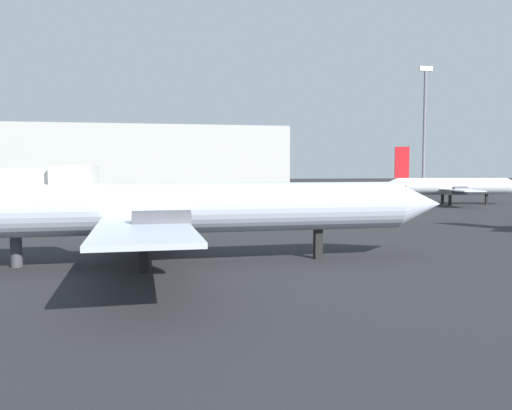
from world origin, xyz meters
The scene contains 4 objects.
airplane_at_gate centered at (-2.66, 24.84, 3.56)m, with size 38.28×26.76×11.16m.
airplane_far_left centered at (46.10, 72.14, 3.11)m, with size 25.23×21.00×9.74m.
light_mast_right centered at (43.19, 76.07, 13.16)m, with size 2.40×0.50×23.71m.
terminal_building centered at (-3.79, 117.10, 7.72)m, with size 60.10×26.99×15.45m, color #B7B7B2.
Camera 1 is at (-3.02, -8.54, 6.07)m, focal length 36.79 mm.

